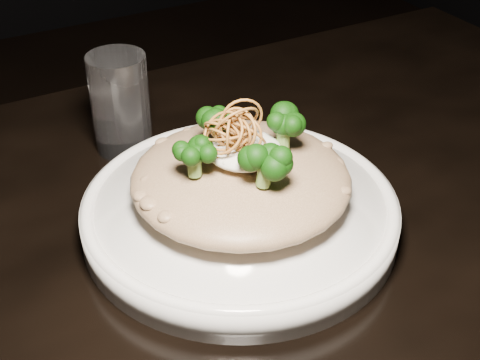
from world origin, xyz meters
TOP-DOWN VIEW (x-y plane):
  - table at (0.00, 0.00)m, footprint 1.10×0.80m
  - plate at (-0.03, 0.03)m, footprint 0.30×0.30m
  - risotto at (-0.03, 0.04)m, footprint 0.21×0.21m
  - broccoli at (-0.04, 0.03)m, footprint 0.13×0.13m
  - cheese at (-0.03, 0.03)m, footprint 0.07×0.07m
  - shallots at (-0.04, 0.04)m, footprint 0.06×0.06m
  - drinking_glass at (-0.08, 0.23)m, footprint 0.07×0.07m

SIDE VIEW (x-z plane):
  - table at x=0.00m, z-range 0.29..1.04m
  - plate at x=-0.03m, z-range 0.75..0.78m
  - risotto at x=-0.03m, z-range 0.78..0.83m
  - drinking_glass at x=-0.08m, z-range 0.75..0.86m
  - cheese at x=-0.03m, z-range 0.83..0.85m
  - broccoli at x=-0.04m, z-range 0.83..0.87m
  - shallots at x=-0.04m, z-range 0.85..0.89m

